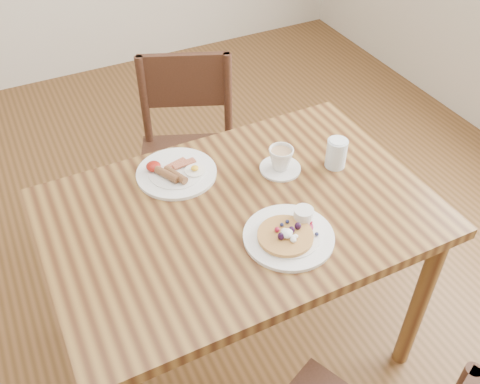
% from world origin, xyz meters
% --- Properties ---
extents(ground, '(5.00, 5.00, 0.00)m').
position_xyz_m(ground, '(0.00, 0.00, 0.00)').
color(ground, '#4F3216').
rests_on(ground, ground).
extents(dining_table, '(1.20, 0.80, 0.75)m').
position_xyz_m(dining_table, '(0.00, 0.00, 0.65)').
color(dining_table, brown).
rests_on(dining_table, ground).
extents(chair_far, '(0.55, 0.55, 0.88)m').
position_xyz_m(chair_far, '(0.09, 0.67, 0.49)').
color(chair_far, '#3D2016').
rests_on(chair_far, ground).
extents(pancake_plate, '(0.27, 0.27, 0.06)m').
position_xyz_m(pancake_plate, '(0.08, -0.17, 0.76)').
color(pancake_plate, white).
rests_on(pancake_plate, dining_table).
extents(breakfast_plate, '(0.27, 0.27, 0.04)m').
position_xyz_m(breakfast_plate, '(-0.12, 0.25, 0.76)').
color(breakfast_plate, white).
rests_on(breakfast_plate, dining_table).
extents(teacup_saucer, '(0.14, 0.14, 0.09)m').
position_xyz_m(teacup_saucer, '(0.21, 0.11, 0.79)').
color(teacup_saucer, white).
rests_on(teacup_saucer, dining_table).
extents(water_glass, '(0.07, 0.07, 0.10)m').
position_xyz_m(water_glass, '(0.39, 0.05, 0.80)').
color(water_glass, silver).
rests_on(water_glass, dining_table).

